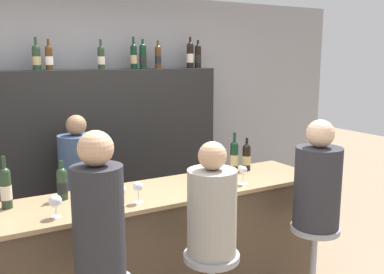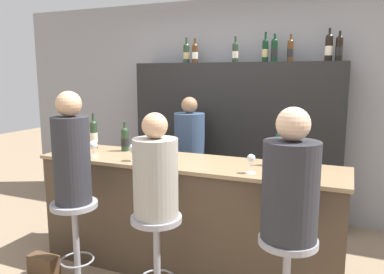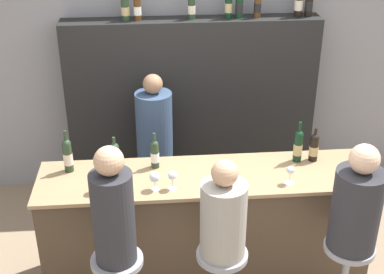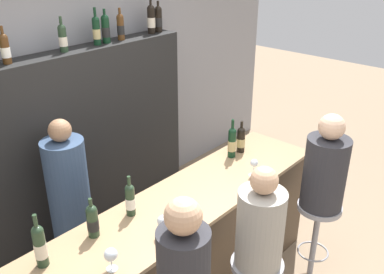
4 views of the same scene
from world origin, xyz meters
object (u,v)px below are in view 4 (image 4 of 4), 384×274
object	(u,v)px
wine_glass_2	(177,212)
bar_stool_right	(317,221)
wine_bottle_counter_1	(93,220)
wine_bottle_backbar_5	(121,26)
wine_bottle_counter_0	(40,245)
wine_glass_0	(111,255)
wine_bottle_backbar_4	(106,28)
wine_bottle_counter_3	(232,142)
bartender	(71,207)
wine_bottle_counter_4	(241,139)
guest_seated_middle	(260,225)
wine_bottle_backbar_6	(151,19)
wine_bottle_backbar_7	(158,19)
wine_glass_1	(163,222)
guest_seated_right	(325,169)
wine_glass_3	(254,164)
wine_bottle_counter_2	(130,199)
wine_bottle_backbar_3	(96,30)
wine_bottle_backbar_1	(5,48)
wine_bottle_backbar_2	(63,38)

from	to	relation	value
wine_glass_2	bar_stool_right	bearing A→B (deg)	-19.55
wine_bottle_counter_1	wine_bottle_backbar_5	world-z (taller)	wine_bottle_backbar_5
wine_bottle_counter_0	wine_glass_0	size ratio (longest dim) A/B	2.42
wine_bottle_backbar_4	bar_stool_right	xyz separation A→B (m)	(0.51, -1.99, -1.41)
wine_bottle_counter_1	wine_bottle_counter_3	size ratio (longest dim) A/B	0.80
wine_bottle_counter_0	wine_glass_0	xyz separation A→B (m)	(0.24, -0.33, -0.04)
wine_bottle_counter_3	bartender	bearing A→B (deg)	144.57
wine_glass_2	bartender	world-z (taller)	bartender
wine_bottle_backbar_5	bar_stool_right	world-z (taller)	wine_bottle_backbar_5
wine_bottle_counter_4	guest_seated_middle	xyz separation A→B (m)	(-0.84, -0.76, -0.07)
wine_bottle_backbar_6	wine_bottle_backbar_7	size ratio (longest dim) A/B	1.10
wine_bottle_counter_4	wine_bottle_backbar_7	distance (m)	1.52
wine_bottle_backbar_6	bar_stool_right	size ratio (longest dim) A/B	0.47
bartender	wine_bottle_counter_4	bearing A→B (deg)	-32.51
wine_glass_1	guest_seated_right	xyz separation A→B (m)	(1.36, -0.44, -0.02)
wine_glass_3	guest_seated_middle	size ratio (longest dim) A/B	0.20
wine_bottle_backbar_4	wine_bottle_counter_1	bearing A→B (deg)	-133.08
wine_bottle_counter_2	bar_stool_right	xyz separation A→B (m)	(1.35, -0.76, -0.55)
guest_seated_right	bartender	size ratio (longest dim) A/B	0.55
wine_glass_3	bar_stool_right	world-z (taller)	wine_glass_3
wine_bottle_counter_2	wine_bottle_counter_4	distance (m)	1.27
wine_bottle_counter_4	wine_bottle_backbar_7	xyz separation A→B (m)	(0.23, 1.23, 0.87)
bartender	wine_bottle_counter_0	bearing A→B (deg)	-130.20
wine_bottle_counter_0	bar_stool_right	distance (m)	2.23
wine_glass_1	wine_bottle_backbar_3	bearing A→B (deg)	64.33
wine_bottle_backbar_6	wine_glass_2	size ratio (longest dim) A/B	2.24
wine_bottle_counter_4	wine_bottle_backbar_1	size ratio (longest dim) A/B	1.01
wine_bottle_counter_2	wine_bottle_counter_3	world-z (taller)	wine_bottle_counter_3
wine_bottle_counter_2	bartender	world-z (taller)	bartender
wine_bottle_counter_1	wine_bottle_counter_2	world-z (taller)	wine_bottle_counter_2
wine_bottle_backbar_5	wine_glass_0	distance (m)	2.29
wine_bottle_backbar_3	guest_seated_middle	xyz separation A→B (m)	(-0.30, -1.99, -0.94)
wine_bottle_counter_3	wine_bottle_backbar_3	world-z (taller)	wine_bottle_backbar_3
wine_bottle_counter_3	wine_glass_0	world-z (taller)	wine_bottle_counter_3
bar_stool_right	wine_bottle_counter_2	bearing A→B (deg)	150.45
wine_bottle_backbar_7	wine_glass_0	bearing A→B (deg)	-141.05
bar_stool_right	wine_bottle_backbar_6	bearing A→B (deg)	88.51
wine_bottle_backbar_4	bar_stool_right	bearing A→B (deg)	-75.68
wine_bottle_backbar_7	bar_stool_right	xyz separation A→B (m)	(-0.15, -1.99, -1.41)
wine_bottle_counter_4	wine_bottle_backbar_3	world-z (taller)	wine_bottle_backbar_3
wine_bottle_backbar_4	wine_glass_0	distance (m)	2.19
wine_glass_1	bar_stool_right	xyz separation A→B (m)	(1.36, -0.44, -0.53)
wine_bottle_counter_4	wine_bottle_backbar_2	size ratio (longest dim) A/B	0.99
wine_bottle_counter_0	bartender	xyz separation A→B (m)	(0.68, 0.81, -0.46)
wine_bottle_counter_2	wine_bottle_backbar_2	world-z (taller)	wine_bottle_backbar_2
wine_bottle_counter_1	wine_bottle_backbar_1	xyz separation A→B (m)	(0.21, 1.23, 0.86)
wine_bottle_counter_0	wine_bottle_backbar_7	size ratio (longest dim) A/B	1.15
wine_bottle_counter_2	wine_bottle_counter_3	xyz separation A→B (m)	(1.14, 0.00, 0.02)
wine_bottle_backbar_6	guest_seated_right	world-z (taller)	wine_bottle_backbar_6
wine_bottle_counter_3	wine_bottle_counter_4	distance (m)	0.13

